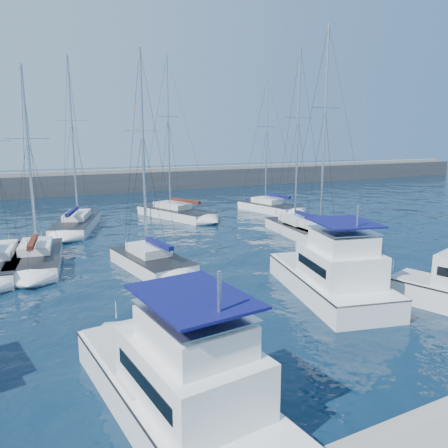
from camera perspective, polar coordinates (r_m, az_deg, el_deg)
name	(u,v)px	position (r m, az deg, el deg)	size (l,w,h in m)	color
ground	(279,304)	(22.96, 7.23, -10.33)	(220.00, 220.00, 0.00)	black
breakwater	(89,186)	(70.98, -17.22, 4.79)	(160.00, 6.00, 4.45)	#424244
motor_yacht_port_inner	(180,386)	(13.93, -5.82, -20.29)	(4.23, 9.87, 4.69)	white
motor_yacht_stbd_inner	(333,277)	(24.07, 14.05, -6.70)	(5.86, 9.60, 4.69)	white
sailboat_mid_b	(36,259)	(31.59, -23.32, -4.18)	(4.27, 8.31, 13.29)	white
sailboat_mid_c	(151,262)	(28.68, -9.46, -4.86)	(3.90, 7.39, 14.09)	silver
sailboat_mid_d	(326,236)	(36.26, 13.18, -1.58)	(3.57, 8.83, 17.20)	silver
sailboat_mid_e	(299,228)	(38.97, 9.72, -0.56)	(4.19, 8.11, 16.18)	silver
sailboat_back_a	(76,224)	(42.70, -18.73, 0.00)	(6.02, 9.87, 15.94)	white
sailboat_back_b	(176,213)	(46.84, -6.31, 1.50)	(6.12, 10.10, 16.95)	silver
sailboat_back_c	(270,207)	(50.50, 5.99, 2.21)	(4.49, 8.36, 15.36)	white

